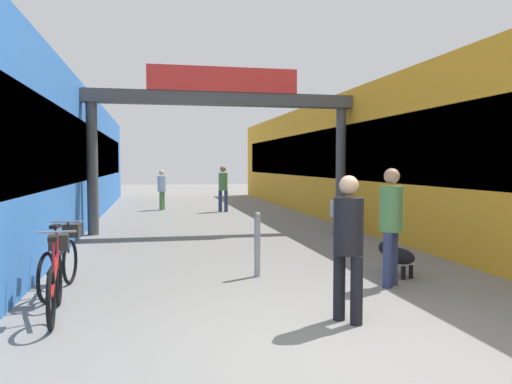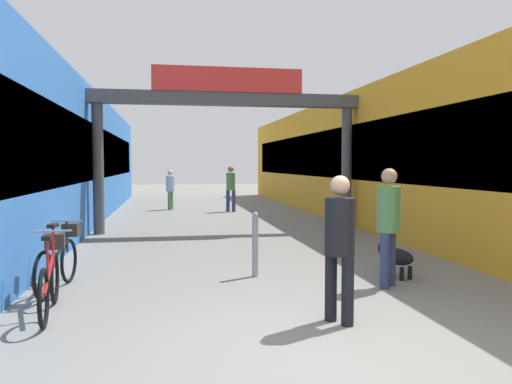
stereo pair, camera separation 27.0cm
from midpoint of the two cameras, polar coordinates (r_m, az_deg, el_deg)
name	(u,v)px [view 1 (the left image)]	position (r m, az deg, el deg)	size (l,w,h in m)	color
ground_plane	(343,345)	(5.27, 8.40, -16.93)	(80.00, 80.00, 0.00)	gray
storefront_left	(39,159)	(16.00, -23.96, 3.45)	(3.00, 26.00, 3.90)	blue
storefront_right	(364,160)	(17.06, 11.81, 3.63)	(3.00, 26.00, 3.90)	gold
arcade_sign_gateway	(223,116)	(13.44, -4.39, 8.63)	(7.40, 0.47, 4.34)	#4C4C4F
pedestrian_with_dog	(391,219)	(7.59, 14.20, -2.98)	(0.48, 0.48, 1.75)	navy
pedestrian_companion	(348,239)	(5.76, 9.18, -5.31)	(0.47, 0.47, 1.68)	black
pedestrian_carrying_crate	(223,185)	(18.86, -4.19, 0.75)	(0.47, 0.47, 1.74)	navy
pedestrian_elderly_walking	(162,187)	(19.93, -11.08, 0.51)	(0.43, 0.43, 1.57)	#4C7F47
dog_on_leash	(396,255)	(8.40, 14.76, -7.00)	(0.47, 0.77, 0.54)	black
bicycle_red_nearest	(56,278)	(6.61, -23.03, -9.07)	(0.46, 1.69, 0.98)	black
bicycle_black_second	(61,260)	(7.75, -22.29, -7.26)	(0.46, 1.68, 0.98)	black
bollard_post_metal	(257,244)	(8.05, -0.81, -5.94)	(0.10, 0.10, 1.05)	gray
cafe_chair_aluminium_nearer	(336,214)	(12.90, 8.58, -2.47)	(0.44, 0.44, 0.89)	gray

